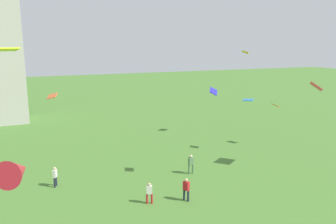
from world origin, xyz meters
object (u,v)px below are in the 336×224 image
kite_flying_5 (316,86)px  kite_flying_6 (17,171)px  kite_flying_3 (245,52)px  kite_flying_2 (248,100)px  kite_flying_4 (52,96)px  kite_flying_8 (213,91)px  kite_flying_1 (6,49)px  person_1 (191,163)px  person_3 (149,192)px  person_2 (55,175)px  person_0 (186,188)px  kite_flying_7 (276,105)px

kite_flying_5 → kite_flying_6: bearing=-40.4°
kite_flying_3 → kite_flying_5: 12.41m
kite_flying_6 → kite_flying_2: bearing=-133.6°
kite_flying_4 → kite_flying_8: size_ratio=1.06×
kite_flying_1 → kite_flying_4: size_ratio=1.75×
person_1 → person_3: (-5.36, -3.95, -0.09)m
kite_flying_3 → kite_flying_4: bearing=-40.3°
kite_flying_1 → kite_flying_4: 6.55m
kite_flying_4 → person_2: bearing=122.6°
person_1 → kite_flying_6: bearing=17.3°
person_0 → kite_flying_4: (-8.39, 9.91, 6.00)m
kite_flying_5 → kite_flying_7: 8.15m
kite_flying_7 → kite_flying_8: 13.15m
kite_flying_2 → kite_flying_5: bearing=-22.9°
person_0 → kite_flying_3: size_ratio=1.24×
kite_flying_7 → kite_flying_8: kite_flying_8 is taller
person_2 → person_3: (6.13, -5.78, -0.04)m
kite_flying_4 → kite_flying_5: size_ratio=0.54×
kite_flying_1 → kite_flying_3: size_ratio=1.33×
kite_flying_3 → kite_flying_4: kite_flying_3 is taller
kite_flying_4 → kite_flying_7: size_ratio=0.95×
kite_flying_4 → kite_flying_8: 14.09m
person_2 → kite_flying_4: (0.43, 3.51, 6.04)m
person_0 → kite_flying_8: kite_flying_8 is taller
kite_flying_5 → kite_flying_6: kite_flying_5 is taller
kite_flying_6 → kite_flying_4: bearing=-80.2°
person_1 → kite_flying_6: size_ratio=0.62×
person_3 → kite_flying_3: 23.18m
person_1 → kite_flying_4: (-11.06, 5.34, 5.98)m
kite_flying_6 → kite_flying_3: bearing=-126.2°
kite_flying_4 → kite_flying_7: kite_flying_4 is taller
person_1 → kite_flying_6: 15.48m
person_1 → kite_flying_7: 13.62m
kite_flying_4 → kite_flying_6: size_ratio=0.37×
kite_flying_2 → kite_flying_7: (4.22, 0.61, -1.01)m
kite_flying_6 → person_3: bearing=-143.3°
kite_flying_5 → kite_flying_6: size_ratio=0.70×
kite_flying_2 → kite_flying_7: kite_flying_2 is taller
kite_flying_7 → person_1: bearing=-92.4°
kite_flying_4 → kite_flying_6: (-2.81, -11.24, -2.45)m
person_2 → kite_flying_1: (-2.66, -0.53, 10.17)m
person_2 → kite_flying_6: kite_flying_6 is taller
kite_flying_6 → kite_flying_8: size_ratio=2.83×
kite_flying_5 → kite_flying_1: bearing=-57.0°
kite_flying_1 → kite_flying_7: size_ratio=1.67×
kite_flying_2 → kite_flying_6: kite_flying_2 is taller
kite_flying_2 → kite_flying_4: kite_flying_4 is taller
kite_flying_4 → person_3: bearing=161.1°
kite_flying_6 → kite_flying_8: bearing=-140.8°
person_3 → kite_flying_1: bearing=167.7°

